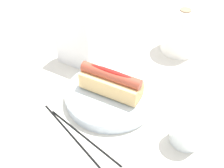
# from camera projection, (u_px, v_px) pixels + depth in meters

# --- Properties ---
(ground_plane) EXTENTS (2.40, 2.40, 0.00)m
(ground_plane) POSITION_uv_depth(u_px,v_px,m) (111.00, 100.00, 0.72)
(ground_plane) COLOR silver
(serving_bowl) EXTENTS (0.23, 0.23, 0.03)m
(serving_bowl) POSITION_uv_depth(u_px,v_px,m) (112.00, 94.00, 0.71)
(serving_bowl) COLOR silver
(serving_bowl) RESTS_ON ground_plane
(hotdog_front) EXTENTS (0.16, 0.07, 0.06)m
(hotdog_front) POSITION_uv_depth(u_px,v_px,m) (112.00, 82.00, 0.68)
(hotdog_front) COLOR #DBB270
(hotdog_front) RESTS_ON serving_bowl
(water_glass) EXTENTS (0.07, 0.07, 0.09)m
(water_glass) POSITION_uv_depth(u_px,v_px,m) (188.00, 128.00, 0.60)
(water_glass) COLOR white
(water_glass) RESTS_ON ground_plane
(paper_towel_roll) EXTENTS (0.11, 0.11, 0.13)m
(paper_towel_roll) POSITION_uv_depth(u_px,v_px,m) (182.00, 31.00, 0.83)
(paper_towel_roll) COLOR white
(paper_towel_roll) RESTS_ON ground_plane
(napkin_box) EXTENTS (0.11, 0.06, 0.15)m
(napkin_box) POSITION_uv_depth(u_px,v_px,m) (76.00, 41.00, 0.78)
(napkin_box) COLOR white
(napkin_box) RESTS_ON ground_plane
(chopstick_near) EXTENTS (0.22, 0.03, 0.01)m
(chopstick_near) POSITION_uv_depth(u_px,v_px,m) (84.00, 136.00, 0.63)
(chopstick_near) COLOR black
(chopstick_near) RESTS_ON ground_plane
(chopstick_far) EXTENTS (0.21, 0.06, 0.01)m
(chopstick_far) POSITION_uv_depth(u_px,v_px,m) (70.00, 133.00, 0.63)
(chopstick_far) COLOR black
(chopstick_far) RESTS_ON ground_plane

